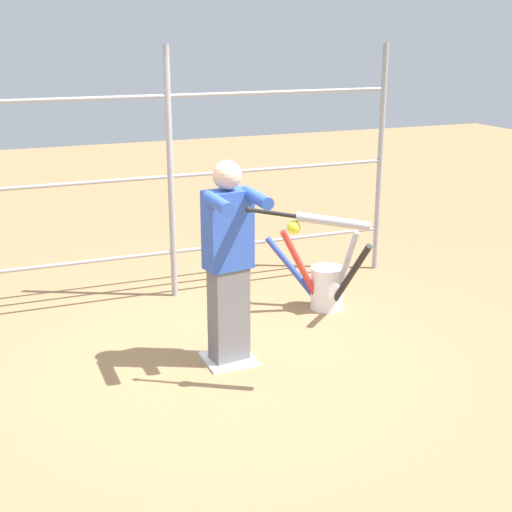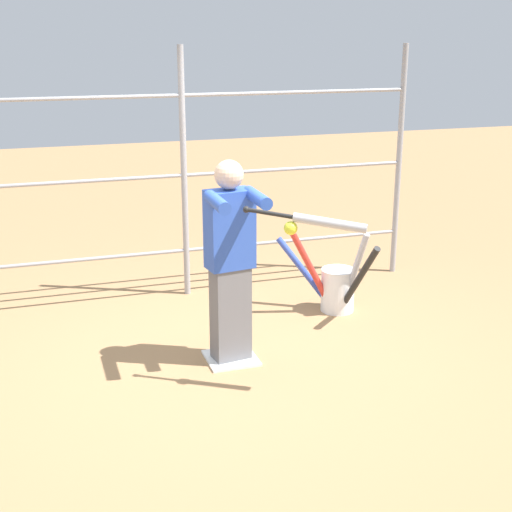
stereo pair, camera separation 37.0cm
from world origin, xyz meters
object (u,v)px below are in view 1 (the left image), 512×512
Objects in this scene: softball_in_flight at (294,227)px; bat_bucket at (326,284)px; batter at (229,257)px; baseball_bat_swinging at (322,220)px.

softball_in_flight reaches higher than bat_bucket.
batter is 16.92× the size of softball_in_flight.
softball_in_flight is (-0.27, 0.60, 0.36)m from batter.
baseball_bat_swinging is 1.92m from bat_bucket.
baseball_bat_swinging is 0.77× the size of bat_bucket.
baseball_bat_swinging reaches higher than bat_bucket.
batter is 0.92m from baseball_bat_swinging.
softball_in_flight is 1.90m from bat_bucket.
baseball_bat_swinging is 0.20m from softball_in_flight.
softball_in_flight is (0.17, -0.09, -0.06)m from baseball_bat_swinging.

